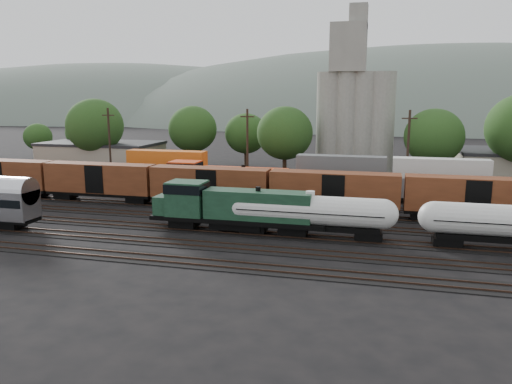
% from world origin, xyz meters
% --- Properties ---
extents(ground, '(600.00, 600.00, 0.00)m').
position_xyz_m(ground, '(0.00, 0.00, 0.00)').
color(ground, black).
extents(tracks, '(180.00, 33.20, 0.20)m').
position_xyz_m(tracks, '(0.00, 0.00, 0.05)').
color(tracks, black).
rests_on(tracks, ground).
extents(green_locomotive, '(18.31, 3.23, 4.85)m').
position_xyz_m(green_locomotive, '(-6.63, -5.00, 2.75)').
color(green_locomotive, black).
rests_on(green_locomotive, ground).
extents(tank_car_a, '(16.96, 3.04, 4.44)m').
position_xyz_m(tank_car_a, '(1.86, -5.00, 2.64)').
color(tank_car_a, silver).
rests_on(tank_car_a, ground).
extents(orange_locomotive, '(19.64, 3.27, 4.91)m').
position_xyz_m(orange_locomotive, '(-12.60, 10.00, 2.78)').
color(orange_locomotive, black).
rests_on(orange_locomotive, ground).
extents(boxcar_string, '(184.40, 2.90, 4.20)m').
position_xyz_m(boxcar_string, '(10.95, 5.00, 3.12)').
color(boxcar_string, black).
rests_on(boxcar_string, ground).
extents(container_wall, '(160.00, 2.60, 5.80)m').
position_xyz_m(container_wall, '(-2.43, 15.00, 2.48)').
color(container_wall, black).
rests_on(container_wall, ground).
extents(grain_silo, '(13.40, 5.00, 29.00)m').
position_xyz_m(grain_silo, '(3.28, 36.00, 11.26)').
color(grain_silo, gray).
rests_on(grain_silo, ground).
extents(industrial_sheds, '(119.38, 17.26, 5.10)m').
position_xyz_m(industrial_sheds, '(6.63, 35.25, 2.56)').
color(industrial_sheds, '#9E937F').
rests_on(industrial_sheds, ground).
extents(tree_band, '(166.05, 22.32, 14.37)m').
position_xyz_m(tree_band, '(11.58, 36.42, 7.91)').
color(tree_band, black).
rests_on(tree_band, ground).
extents(utility_poles, '(122.20, 0.36, 12.00)m').
position_xyz_m(utility_poles, '(0.00, 22.00, 6.21)').
color(utility_poles, black).
rests_on(utility_poles, ground).
extents(distant_hills, '(860.00, 286.00, 130.00)m').
position_xyz_m(distant_hills, '(23.92, 260.00, -20.56)').
color(distant_hills, '#59665B').
rests_on(distant_hills, ground).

